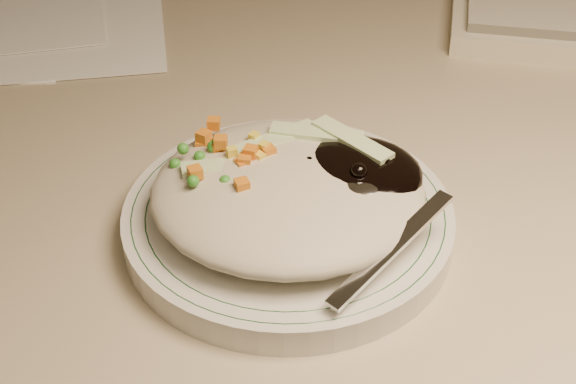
{
  "coord_description": "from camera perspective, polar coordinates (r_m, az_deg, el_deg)",
  "views": [
    {
      "loc": [
        -0.04,
        0.74,
        1.12
      ],
      "look_at": [
        -0.04,
        1.18,
        0.78
      ],
      "focal_mm": 50.0,
      "sensor_mm": 36.0,
      "label": 1
    }
  ],
  "objects": [
    {
      "name": "desk",
      "position": [
        0.87,
        3.24,
        -4.35
      ],
      "size": [
        1.4,
        0.7,
        0.74
      ],
      "color": "tan",
      "rests_on": "ground"
    },
    {
      "name": "plate_rim",
      "position": [
        0.57,
        0.0,
        -1.27
      ],
      "size": [
        0.22,
        0.22,
        0.0
      ],
      "color": "#144723",
      "rests_on": "plate"
    },
    {
      "name": "plate",
      "position": [
        0.58,
        -0.0,
        -2.04
      ],
      "size": [
        0.24,
        0.24,
        0.02
      ],
      "primitive_type": "cylinder",
      "color": "silver",
      "rests_on": "desk"
    },
    {
      "name": "meal",
      "position": [
        0.56,
        0.43,
        0.4
      ],
      "size": [
        0.21,
        0.19,
        0.05
      ],
      "color": "#B4AC92",
      "rests_on": "plate"
    }
  ]
}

